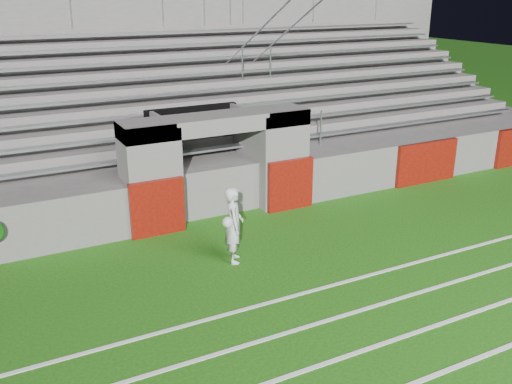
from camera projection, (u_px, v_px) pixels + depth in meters
ground at (287, 269)px, 11.83m from camera, size 90.00×90.00×0.00m
stadium_structure at (160, 123)px, 17.98m from camera, size 26.00×8.48×5.42m
goalkeeper_with_ball at (234, 225)px, 11.92m from camera, size 0.62×0.71×1.66m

